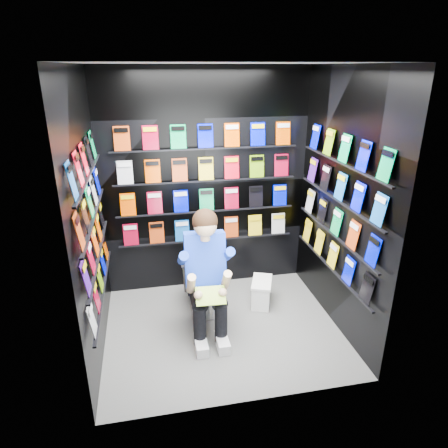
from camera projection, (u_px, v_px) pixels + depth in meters
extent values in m
plane|color=#62625F|center=(223.00, 329.00, 4.20)|extent=(2.40, 2.40, 0.00)
plane|color=white|center=(222.00, 63.00, 3.24)|extent=(2.40, 2.40, 0.00)
cube|color=black|center=(206.00, 184.00, 4.63)|extent=(2.40, 0.04, 2.60)
cube|color=black|center=(250.00, 261.00, 2.81)|extent=(2.40, 0.04, 2.60)
cube|color=black|center=(89.00, 222.00, 3.50)|extent=(0.04, 2.00, 2.60)
cube|color=black|center=(341.00, 205.00, 3.94)|extent=(0.04, 2.00, 2.60)
imported|color=white|center=(200.00, 278.00, 4.47)|extent=(0.46, 0.77, 0.73)
cube|color=white|center=(261.00, 293.00, 4.61)|extent=(0.31, 0.41, 0.27)
cube|color=white|center=(262.00, 282.00, 4.55)|extent=(0.34, 0.43, 0.03)
cube|color=green|center=(211.00, 296.00, 3.73)|extent=(0.29, 0.18, 0.12)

